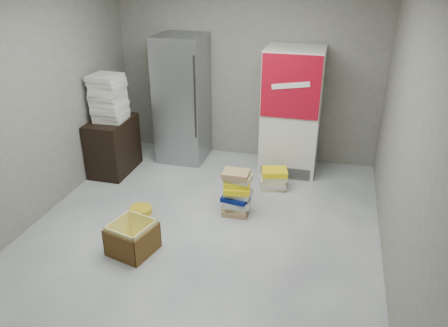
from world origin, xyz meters
TOP-DOWN VIEW (x-y plane):
  - ground at (0.00, 0.00)m, footprint 5.00×5.00m
  - room_shell at (0.00, 0.00)m, footprint 4.04×5.04m
  - steel_fridge at (-0.90, 2.13)m, footprint 0.70×0.72m
  - coke_cooler at (0.75, 2.12)m, footprint 0.80×0.73m
  - wood_shelf at (-1.73, 1.40)m, footprint 0.50×0.80m
  - supply_box_stack at (-1.72, 1.40)m, footprint 0.44×0.44m
  - phonebook_stack_main at (0.30, 0.68)m, footprint 0.37×0.31m
  - phonebook_stack_side at (0.64, 1.45)m, footprint 0.41×0.34m
  - cardboard_box at (-0.61, -0.35)m, footprint 0.53×0.53m
  - bucket_lid at (-0.86, 0.39)m, footprint 0.33×0.33m

SIDE VIEW (x-z plane):
  - ground at x=0.00m, z-range 0.00..0.00m
  - bucket_lid at x=-0.86m, z-range 0.00..0.07m
  - phonebook_stack_side at x=0.64m, z-range 0.00..0.28m
  - cardboard_box at x=-0.61m, z-range -0.03..0.32m
  - phonebook_stack_main at x=0.30m, z-range 0.00..0.58m
  - wood_shelf at x=-1.73m, z-range 0.00..0.80m
  - coke_cooler at x=0.75m, z-range 0.00..1.80m
  - steel_fridge at x=-0.90m, z-range 0.00..1.90m
  - supply_box_stack at x=-1.72m, z-range 0.80..1.45m
  - room_shell at x=0.00m, z-range 0.39..3.21m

